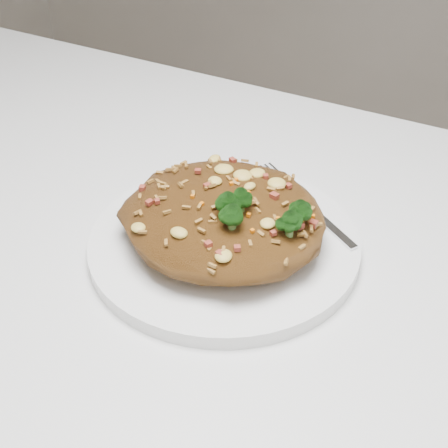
{
  "coord_description": "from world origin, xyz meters",
  "views": [
    {
      "loc": [
        0.3,
        -0.34,
        1.12
      ],
      "look_at": [
        0.08,
        0.06,
        0.78
      ],
      "focal_mm": 50.0,
      "sensor_mm": 36.0,
      "label": 1
    }
  ],
  "objects_px": {
    "dining_table": "(128,328)",
    "fried_rice": "(225,210)",
    "plate": "(224,243)",
    "fork": "(309,207)"
  },
  "relations": [
    {
      "from": "dining_table",
      "to": "fork",
      "type": "relative_size",
      "value": 8.32
    },
    {
      "from": "dining_table",
      "to": "plate",
      "type": "height_order",
      "value": "plate"
    },
    {
      "from": "dining_table",
      "to": "fork",
      "type": "height_order",
      "value": "fork"
    },
    {
      "from": "fried_rice",
      "to": "dining_table",
      "type": "bearing_deg",
      "value": -141.94
    },
    {
      "from": "plate",
      "to": "fried_rice",
      "type": "xyz_separation_m",
      "value": [
        0.0,
        -0.0,
        0.04
      ]
    },
    {
      "from": "dining_table",
      "to": "plate",
      "type": "bearing_deg",
      "value": 38.63
    },
    {
      "from": "dining_table",
      "to": "fried_rice",
      "type": "distance_m",
      "value": 0.17
    },
    {
      "from": "fried_rice",
      "to": "fork",
      "type": "bearing_deg",
      "value": 57.79
    },
    {
      "from": "fried_rice",
      "to": "fork",
      "type": "height_order",
      "value": "fried_rice"
    },
    {
      "from": "dining_table",
      "to": "fried_rice",
      "type": "bearing_deg",
      "value": 38.06
    }
  ]
}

